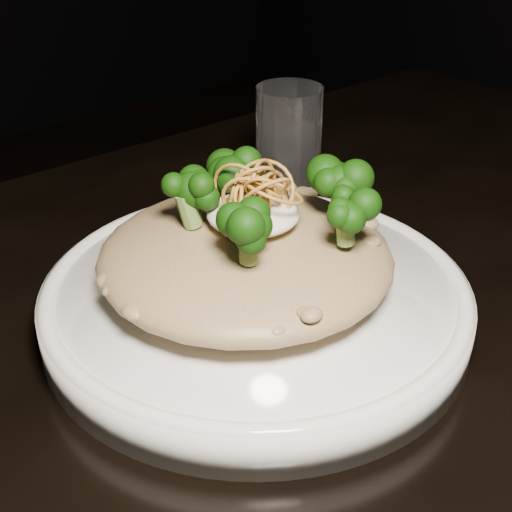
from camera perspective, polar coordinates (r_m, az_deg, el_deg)
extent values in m
cube|color=black|center=(0.55, 8.80, -6.04)|extent=(1.10, 0.80, 0.04)
cylinder|color=black|center=(1.25, 11.19, -4.51)|extent=(0.05, 0.05, 0.71)
cylinder|color=white|center=(0.52, 0.00, -3.76)|extent=(0.31, 0.31, 0.03)
ellipsoid|color=brown|center=(0.50, -0.85, 0.01)|extent=(0.21, 0.21, 0.05)
ellipsoid|color=white|center=(0.48, -0.22, 3.41)|extent=(0.06, 0.06, 0.02)
cylinder|color=white|center=(0.69, 2.61, 8.94)|extent=(0.06, 0.06, 0.11)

